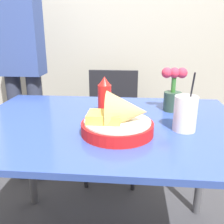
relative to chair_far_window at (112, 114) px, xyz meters
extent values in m
cube|color=#B7B2A3|center=(0.05, 0.36, 0.79)|extent=(7.00, 0.06, 2.60)
cube|color=#334C9E|center=(0.05, -0.87, 0.25)|extent=(1.24, 0.88, 0.02)
cylinder|color=#4C4C51|center=(-0.51, -0.49, -0.14)|extent=(0.05, 0.05, 0.75)
cylinder|color=#4C4C51|center=(0.61, -0.49, -0.14)|extent=(0.05, 0.05, 0.75)
cylinder|color=black|center=(-0.18, -0.27, -0.30)|extent=(0.03, 0.03, 0.43)
cylinder|color=black|center=(0.18, -0.27, -0.30)|extent=(0.03, 0.03, 0.43)
cylinder|color=black|center=(-0.18, 0.09, -0.30)|extent=(0.03, 0.03, 0.43)
cylinder|color=black|center=(0.18, 0.09, -0.30)|extent=(0.03, 0.03, 0.43)
cube|color=black|center=(0.00, -0.09, -0.07)|extent=(0.40, 0.40, 0.02)
cube|color=black|center=(0.00, 0.09, 0.14)|extent=(0.40, 0.03, 0.41)
cylinder|color=red|center=(0.11, -1.00, 0.28)|extent=(0.29, 0.29, 0.05)
cylinder|color=white|center=(0.11, -1.00, 0.31)|extent=(0.27, 0.27, 0.01)
cone|color=tan|center=(0.15, -1.00, 0.35)|extent=(0.16, 0.16, 0.16)
cube|color=#E5C14C|center=(0.06, -1.01, 0.33)|extent=(0.13, 0.10, 0.04)
cylinder|color=red|center=(0.03, -0.78, 0.33)|extent=(0.06, 0.06, 0.15)
cone|color=red|center=(0.03, -0.78, 0.43)|extent=(0.06, 0.06, 0.04)
cylinder|color=silver|center=(0.38, -0.94, 0.33)|extent=(0.09, 0.09, 0.14)
cylinder|color=black|center=(0.38, -0.94, 0.32)|extent=(0.09, 0.09, 0.12)
cylinder|color=black|center=(0.40, -0.94, 0.40)|extent=(0.01, 0.08, 0.22)
cylinder|color=#2D4738|center=(0.37, -0.67, 0.31)|extent=(0.09, 0.09, 0.10)
cylinder|color=#33722D|center=(0.37, -0.67, 0.40)|extent=(0.02, 0.02, 0.09)
sphere|color=#DB334C|center=(0.37, -0.67, 0.45)|extent=(0.05, 0.05, 0.05)
sphere|color=#DB334C|center=(0.33, -0.67, 0.45)|extent=(0.05, 0.05, 0.05)
sphere|color=#DB334C|center=(0.41, -0.67, 0.45)|extent=(0.05, 0.05, 0.05)
cylinder|color=#2D3347|center=(-0.73, -0.17, -0.08)|extent=(0.11, 0.11, 0.86)
cylinder|color=#2D3347|center=(-0.57, -0.17, -0.08)|extent=(0.11, 0.11, 0.86)
cube|color=#384C8C|center=(-0.65, -0.17, 0.70)|extent=(0.32, 0.18, 0.71)
camera|label=1|loc=(0.17, -1.92, 0.65)|focal=40.00mm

